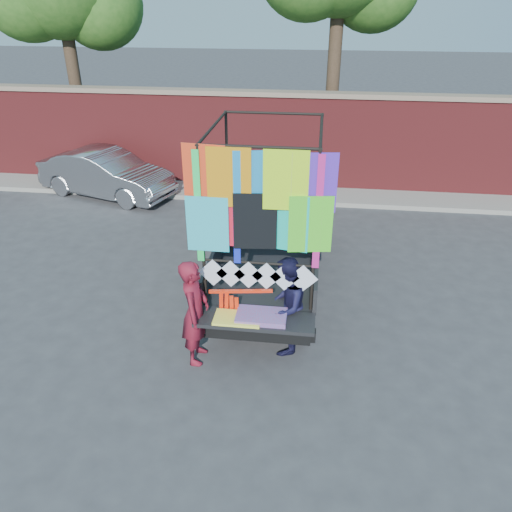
# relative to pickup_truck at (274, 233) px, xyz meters

# --- Properties ---
(ground) EXTENTS (90.00, 90.00, 0.00)m
(ground) POSITION_rel_pickup_truck_xyz_m (0.02, -2.24, -0.81)
(ground) COLOR #38383A
(ground) RESTS_ON ground
(brick_wall) EXTENTS (30.00, 0.45, 2.61)m
(brick_wall) POSITION_rel_pickup_truck_xyz_m (0.02, 4.76, 0.52)
(brick_wall) COLOR maroon
(brick_wall) RESTS_ON ground
(curb) EXTENTS (30.00, 1.20, 0.12)m
(curb) POSITION_rel_pickup_truck_xyz_m (0.02, 4.06, -0.75)
(curb) COLOR gray
(curb) RESTS_ON ground
(pickup_truck) EXTENTS (2.01, 5.05, 3.18)m
(pickup_truck) POSITION_rel_pickup_truck_xyz_m (0.00, 0.00, 0.00)
(pickup_truck) COLOR black
(pickup_truck) RESTS_ON ground
(sedan) EXTENTS (3.92, 2.36, 1.22)m
(sedan) POSITION_rel_pickup_truck_xyz_m (-4.81, 3.51, -0.20)
(sedan) COLOR #A3A5AA
(sedan) RESTS_ON ground
(woman) EXTENTS (0.41, 0.61, 1.64)m
(woman) POSITION_rel_pickup_truck_xyz_m (-0.86, -2.81, 0.02)
(woman) COLOR maroon
(woman) RESTS_ON ground
(man) EXTENTS (0.75, 0.88, 1.56)m
(man) POSITION_rel_pickup_truck_xyz_m (0.41, -2.43, -0.03)
(man) COLOR #151434
(man) RESTS_ON ground
(streamer_bundle) EXTENTS (0.91, 0.18, 0.63)m
(streamer_bundle) POSITION_rel_pickup_truck_xyz_m (-0.32, -2.63, 0.12)
(streamer_bundle) COLOR #FD2B0D
(streamer_bundle) RESTS_ON ground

